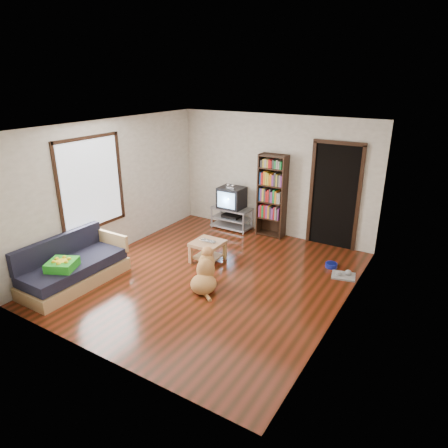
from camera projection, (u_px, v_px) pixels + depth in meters
The scene contains 18 objects.
ground at pixel (211, 277), 7.04m from camera, with size 5.00×5.00×0.00m, color #612010.
ceiling at pixel (209, 127), 6.12m from camera, with size 5.00×5.00×0.00m, color white.
wall_back at pixel (274, 176), 8.58m from camera, with size 4.50×4.50×0.00m, color silver.
wall_front at pixel (90, 265), 4.59m from camera, with size 4.50×4.50×0.00m, color silver.
wall_left at pixel (112, 188), 7.69m from camera, with size 5.00×5.00×0.00m, color silver.
wall_right at pixel (346, 234), 5.48m from camera, with size 5.00×5.00×0.00m, color silver.
green_cushion at pixel (62, 265), 6.40m from camera, with size 0.42×0.42×0.14m, color green.
laptop at pixel (207, 242), 7.47m from camera, with size 0.30×0.20×0.02m, color #BDBCC1.
dog_bowl at pixel (331, 265), 7.39m from camera, with size 0.22×0.22×0.08m, color navy.
grey_rag at pixel (343, 276), 7.05m from camera, with size 0.40×0.32×0.03m, color gray.
window at pixel (91, 184), 7.21m from camera, with size 0.03×1.46×1.70m.
doorway at pixel (335, 194), 7.96m from camera, with size 1.03×0.05×2.19m.
tv_stand at pixel (232, 217), 9.18m from camera, with size 0.90×0.45×0.50m.
crt_tv at pixel (232, 197), 9.03m from camera, with size 0.55×0.52×0.58m.
bookshelf at pixel (272, 192), 8.53m from camera, with size 0.60×0.30×1.80m.
sofa at pixel (74, 269), 6.77m from camera, with size 0.80×1.80×0.80m.
coffee_table at pixel (208, 248), 7.54m from camera, with size 0.55×0.55×0.40m.
dog at pixel (205, 274), 6.61m from camera, with size 0.58×0.77×0.69m.
Camera 1 is at (3.48, -5.21, 3.36)m, focal length 32.00 mm.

